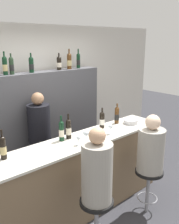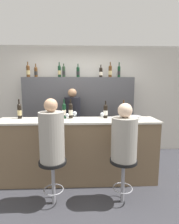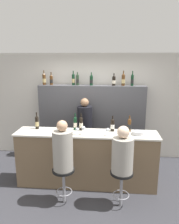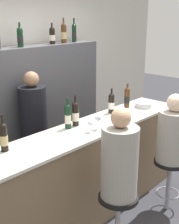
{
  "view_description": "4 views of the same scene",
  "coord_description": "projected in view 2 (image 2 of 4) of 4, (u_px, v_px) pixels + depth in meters",
  "views": [
    {
      "loc": [
        -1.96,
        -2.09,
        2.35
      ],
      "look_at": [
        0.07,
        0.19,
        1.46
      ],
      "focal_mm": 40.0,
      "sensor_mm": 36.0,
      "label": 1
    },
    {
      "loc": [
        0.1,
        -2.65,
        1.67
      ],
      "look_at": [
        0.21,
        0.35,
        1.21
      ],
      "focal_mm": 28.0,
      "sensor_mm": 36.0,
      "label": 2
    },
    {
      "loc": [
        0.43,
        -3.67,
        2.45
      ],
      "look_at": [
        0.07,
        0.16,
        1.52
      ],
      "focal_mm": 35.0,
      "sensor_mm": 36.0,
      "label": 3
    },
    {
      "loc": [
        -2.36,
        -1.88,
        2.27
      ],
      "look_at": [
        -0.1,
        0.21,
        1.28
      ],
      "focal_mm": 50.0,
      "sensor_mm": 36.0,
      "label": 4
    }
  ],
  "objects": [
    {
      "name": "ground_plane",
      "position": [
        78.0,
        188.0,
        2.87
      ],
      "size": [
        16.0,
        16.0,
        0.0
      ],
      "primitive_type": "plane",
      "color": "#333338"
    },
    {
      "name": "wall_back",
      "position": [
        79.0,
        100.0,
        4.35
      ],
      "size": [
        6.4,
        0.05,
        2.6
      ],
      "color": "beige",
      "rests_on": "ground_plane"
    },
    {
      "name": "bar_counter",
      "position": [
        78.0,
        150.0,
        3.03
      ],
      "size": [
        2.73,
        0.55,
        1.09
      ],
      "color": "brown",
      "rests_on": "ground_plane"
    },
    {
      "name": "back_bar_cabinet",
      "position": [
        79.0,
        117.0,
        4.18
      ],
      "size": [
        2.55,
        0.28,
        1.85
      ],
      "color": "#4C4C51",
      "rests_on": "ground_plane"
    },
    {
      "name": "wine_bottle_counter_0",
      "position": [
        19.0,
        111.0,
        3.03
      ],
      "size": [
        0.07,
        0.07,
        0.34
      ],
      "color": "black",
      "rests_on": "bar_counter"
    },
    {
      "name": "wine_bottle_counter_1",
      "position": [
        64.0,
        111.0,
        3.06
      ],
      "size": [
        0.07,
        0.07,
        0.33
      ],
      "color": "black",
      "rests_on": "bar_counter"
    },
    {
      "name": "wine_bottle_counter_2",
      "position": [
        71.0,
        111.0,
        3.07
      ],
      "size": [
        0.07,
        0.07,
        0.34
      ],
      "color": "black",
      "rests_on": "bar_counter"
    },
    {
      "name": "wine_bottle_counter_3",
      "position": [
        106.0,
        111.0,
        3.09
      ],
      "size": [
        0.08,
        0.08,
        0.31
      ],
      "color": "black",
      "rests_on": "bar_counter"
    },
    {
      "name": "wine_bottle_counter_4",
      "position": [
        124.0,
        110.0,
        3.1
      ],
      "size": [
        0.07,
        0.07,
        0.32
      ],
      "color": "#4C2D14",
      "rests_on": "bar_counter"
    },
    {
      "name": "wine_bottle_backbar_0",
      "position": [
        28.0,
        71.0,
        3.98
      ],
      "size": [
        0.08,
        0.08,
        0.35
      ],
      "color": "#4C2D14",
      "rests_on": "back_bar_cabinet"
    },
    {
      "name": "wine_bottle_backbar_1",
      "position": [
        36.0,
        72.0,
        3.99
      ],
      "size": [
        0.08,
        0.08,
        0.3
      ],
      "color": "#4C2D14",
      "rests_on": "back_bar_cabinet"
    },
    {
      "name": "wine_bottle_backbar_2",
      "position": [
        59.0,
        71.0,
        4.01
      ],
      "size": [
        0.07,
        0.07,
        0.34
      ],
      "color": "black",
      "rests_on": "back_bar_cabinet"
    },
    {
      "name": "wine_bottle_backbar_3",
      "position": [
        64.0,
        72.0,
        4.01
      ],
      "size": [
        0.07,
        0.07,
        0.31
      ],
      "color": "#233823",
      "rests_on": "back_bar_cabinet"
    },
    {
      "name": "wine_bottle_backbar_4",
      "position": [
        78.0,
        72.0,
        4.03
      ],
      "size": [
        0.08,
        0.08,
        0.3
      ],
      "color": "black",
      "rests_on": "back_bar_cabinet"
    },
    {
      "name": "wine_bottle_backbar_5",
      "position": [
        101.0,
        72.0,
        4.05
      ],
      "size": [
        0.08,
        0.08,
        0.29
      ],
      "color": "black",
      "rests_on": "back_bar_cabinet"
    },
    {
      "name": "wine_bottle_backbar_6",
      "position": [
        110.0,
        71.0,
        4.05
      ],
      "size": [
        0.08,
        0.08,
        0.35
      ],
      "color": "#4C2D14",
      "rests_on": "back_bar_cabinet"
    },
    {
      "name": "wine_bottle_backbar_7",
      "position": [
        119.0,
        71.0,
        4.06
      ],
      "size": [
        0.07,
        0.07,
        0.34
      ],
      "color": "black",
      "rests_on": "back_bar_cabinet"
    },
    {
      "name": "wine_glass_0",
      "position": [
        67.0,
        116.0,
        2.82
      ],
      "size": [
        0.07,
        0.07,
        0.13
      ],
      "color": "silver",
      "rests_on": "bar_counter"
    },
    {
      "name": "wine_glass_1",
      "position": [
        75.0,
        114.0,
        2.82
      ],
      "size": [
        0.07,
        0.07,
        0.16
      ],
      "color": "silver",
      "rests_on": "bar_counter"
    },
    {
      "name": "wine_glass_2",
      "position": [
        102.0,
        115.0,
        2.84
      ],
      "size": [
        0.06,
        0.06,
        0.14
      ],
      "color": "silver",
      "rests_on": "bar_counter"
    },
    {
      "name": "metal_bowl",
      "position": [
        134.0,
        118.0,
        2.97
      ],
      "size": [
        0.22,
        0.22,
        0.06
      ],
      "color": "#B7B7BC",
      "rests_on": "bar_counter"
    },
    {
      "name": "bar_stool_left",
      "position": [
        53.0,
        170.0,
        2.42
      ],
      "size": [
        0.38,
        0.38,
        0.64
      ],
      "color": "gray",
      "rests_on": "ground_plane"
    },
    {
      "name": "guest_seated_left",
      "position": [
        52.0,
        135.0,
        2.34
      ],
      "size": [
        0.34,
        0.34,
        0.86
      ],
      "color": "gray",
      "rests_on": "bar_stool_left"
    },
    {
      "name": "bar_stool_right",
      "position": [
        123.0,
        169.0,
        2.45
      ],
      "size": [
        0.38,
        0.38,
        0.64
      ],
      "color": "gray",
      "rests_on": "ground_plane"
    },
    {
      "name": "guest_seated_right",
      "position": [
        124.0,
        136.0,
        2.38
      ],
      "size": [
        0.35,
        0.35,
        0.79
      ],
      "color": "gray",
      "rests_on": "bar_stool_right"
    },
    {
      "name": "bartender",
      "position": [
        73.0,
        128.0,
        3.87
      ],
      "size": [
        0.34,
        0.34,
        1.6
      ],
      "color": "black",
      "rests_on": "ground_plane"
    }
  ]
}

